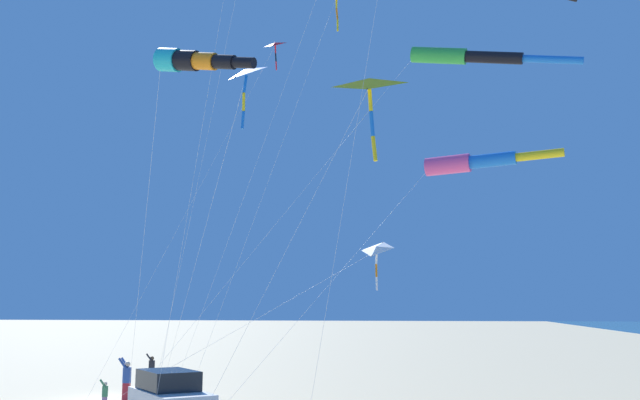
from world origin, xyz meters
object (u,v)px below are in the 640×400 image
(kite_delta_teal_far_right, at_px, (274,47))
(kite_delta_rainbow_low_near, at_px, (245,74))
(person_adult_flyer, at_px, (127,378))
(kite_windsock_purple_drifting, at_px, (472,162))
(kite_windsock_black_fish_shape, at_px, (193,61))
(kite_delta_yellow_midlevel, at_px, (369,85))
(kite_windsock_small_distant, at_px, (468,57))
(person_child_grey_jacket, at_px, (105,393))
(kite_delta_green_low_center, at_px, (375,250))
(person_child_green_jacket, at_px, (151,368))
(parked_car, at_px, (170,397))

(kite_delta_teal_far_right, relative_size, kite_delta_rainbow_low_near, 1.47)
(person_adult_flyer, relative_size, kite_windsock_purple_drifting, 0.14)
(kite_windsock_purple_drifting, distance_m, kite_delta_rainbow_low_near, 12.27)
(kite_delta_teal_far_right, height_order, kite_windsock_black_fish_shape, kite_delta_teal_far_right)
(kite_delta_yellow_midlevel, relative_size, kite_delta_rainbow_low_near, 0.92)
(person_adult_flyer, distance_m, kite_windsock_small_distant, 21.62)
(person_child_grey_jacket, bearing_deg, kite_delta_green_low_center, 3.41)
(person_adult_flyer, bearing_deg, kite_delta_teal_far_right, 47.68)
(kite_windsock_purple_drifting, bearing_deg, person_adult_flyer, -168.26)
(person_child_green_jacket, height_order, kite_delta_rainbow_low_near, kite_delta_rainbow_low_near)
(kite_delta_teal_far_right, distance_m, kite_delta_rainbow_low_near, 13.41)
(kite_windsock_black_fish_shape, bearing_deg, person_adult_flyer, 126.65)
(parked_car, xyz_separation_m, kite_windsock_purple_drifting, (10.68, 8.33, 9.78))
(person_child_grey_jacket, bearing_deg, kite_delta_teal_far_right, 59.68)
(kite_delta_teal_far_right, xyz_separation_m, kite_delta_rainbow_low_near, (2.65, -11.70, -5.99))
(person_adult_flyer, bearing_deg, kite_windsock_small_distant, 12.58)
(person_child_grey_jacket, distance_m, kite_windsock_small_distant, 22.13)
(kite_delta_teal_far_right, bearing_deg, kite_windsock_purple_drifting, -12.36)
(kite_delta_yellow_midlevel, xyz_separation_m, kite_windsock_black_fish_shape, (-5.22, -2.16, 0.47))
(kite_delta_rainbow_low_near, bearing_deg, person_child_green_jacket, 127.30)
(person_child_grey_jacket, bearing_deg, parked_car, -33.35)
(kite_windsock_small_distant, bearing_deg, kite_delta_teal_far_right, 168.92)
(person_child_green_jacket, bearing_deg, kite_delta_green_low_center, -31.27)
(person_child_grey_jacket, distance_m, kite_windsock_purple_drifting, 18.82)
(parked_car, relative_size, person_adult_flyer, 2.27)
(person_adult_flyer, relative_size, kite_delta_rainbow_low_near, 0.15)
(person_adult_flyer, bearing_deg, kite_windsock_purple_drifting, 11.74)
(kite_windsock_purple_drifting, height_order, kite_delta_green_low_center, kite_windsock_purple_drifting)
(kite_delta_yellow_midlevel, bearing_deg, person_child_green_jacket, 136.18)
(person_adult_flyer, xyz_separation_m, person_child_grey_jacket, (0.38, -2.39, -0.39))
(kite_delta_rainbow_low_near, bearing_deg, person_child_grey_jacket, 151.73)
(person_child_green_jacket, bearing_deg, kite_delta_yellow_midlevel, -43.82)
(kite_delta_teal_far_right, height_order, kite_delta_yellow_midlevel, kite_delta_teal_far_right)
(person_adult_flyer, height_order, kite_delta_rainbow_low_near, kite_delta_rainbow_low_near)
(person_child_green_jacket, relative_size, person_child_grey_jacket, 1.40)
(kite_delta_yellow_midlevel, xyz_separation_m, kite_delta_green_low_center, (-0.72, 5.51, -4.86))
(kite_delta_rainbow_low_near, bearing_deg, kite_windsock_small_distant, 51.54)
(kite_windsock_purple_drifting, xyz_separation_m, kite_delta_yellow_midlevel, (-3.06, -10.41, 0.44))
(parked_car, relative_size, kite_delta_rainbow_low_near, 0.34)
(parked_car, xyz_separation_m, kite_delta_teal_far_right, (0.36, 10.59, 17.30))
(kite_windsock_small_distant, bearing_deg, person_adult_flyer, -167.42)
(kite_windsock_small_distant, bearing_deg, kite_delta_green_low_center, -126.48)
(kite_windsock_purple_drifting, xyz_separation_m, kite_windsock_black_fish_shape, (-8.28, -12.57, 0.91))
(parked_car, xyz_separation_m, kite_delta_rainbow_low_near, (3.01, -1.11, 11.32))
(person_child_green_jacket, height_order, person_child_grey_jacket, person_child_green_jacket)
(person_child_green_jacket, bearing_deg, person_adult_flyer, -71.57)
(person_adult_flyer, xyz_separation_m, kite_windsock_purple_drifting, (15.27, 3.17, 9.68))
(person_child_green_jacket, bearing_deg, kite_windsock_black_fish_shape, -60.12)
(kite_delta_teal_far_right, relative_size, kite_windsock_black_fish_shape, 1.52)
(person_adult_flyer, height_order, person_child_grey_jacket, person_adult_flyer)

